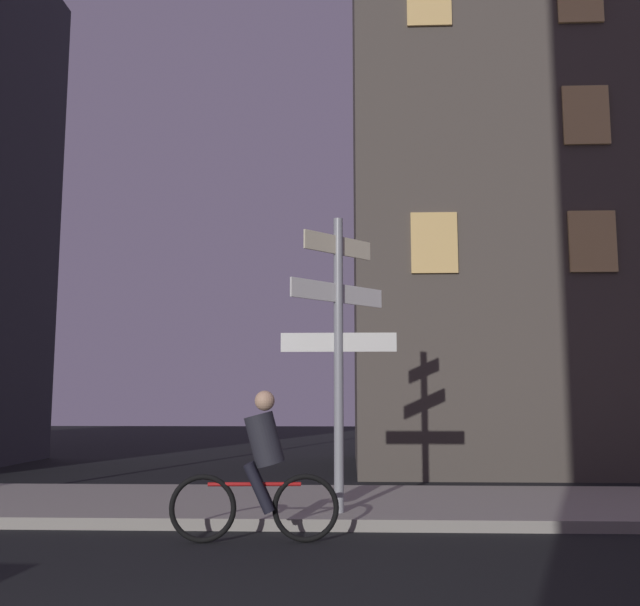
# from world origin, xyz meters

# --- Properties ---
(sidewalk_kerb) EXTENTS (40.00, 3.47, 0.14)m
(sidewalk_kerb) POSITION_xyz_m (0.00, 6.43, 0.07)
(sidewalk_kerb) COLOR gray
(sidewalk_kerb) RESTS_ON ground_plane
(signpost) EXTENTS (1.46, 1.15, 3.69)m
(signpost) POSITION_xyz_m (0.94, 5.22, 2.29)
(signpost) COLOR gray
(signpost) RESTS_ON sidewalk_kerb
(cyclist) EXTENTS (1.82, 0.35, 1.61)m
(cyclist) POSITION_xyz_m (0.10, 4.02, 0.75)
(cyclist) COLOR black
(cyclist) RESTS_ON ground_plane
(building_right_block) EXTENTS (9.09, 6.48, 18.25)m
(building_right_block) POSITION_xyz_m (5.76, 13.18, 9.12)
(building_right_block) COLOR #4C443D
(building_right_block) RESTS_ON ground_plane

